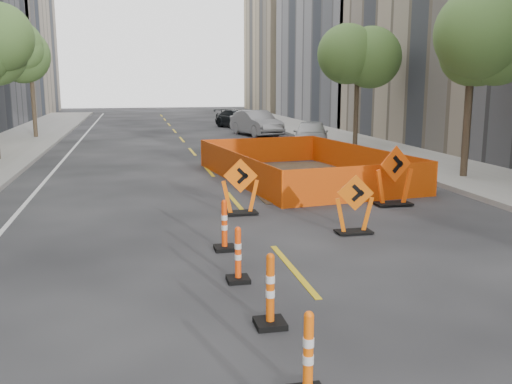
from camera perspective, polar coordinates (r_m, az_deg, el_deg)
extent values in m
plane|color=black|center=(7.09, 12.97, -17.81)|extent=(140.00, 140.00, 0.00)
cube|color=gray|center=(21.41, 21.36, 1.39)|extent=(4.00, 90.00, 0.15)
cube|color=gray|center=(35.59, 22.60, 16.07)|extent=(12.00, 16.00, 14.00)
cube|color=tan|center=(67.31, 5.15, 14.94)|extent=(12.00, 14.00, 16.00)
cylinder|color=#382B1E|center=(36.08, -21.30, 7.43)|extent=(0.24, 0.24, 3.15)
sphere|color=#4E7431|center=(36.05, -21.63, 12.15)|extent=(2.80, 2.80, 2.80)
cylinder|color=#382B1E|center=(20.90, 20.27, 5.40)|extent=(0.24, 0.24, 3.15)
sphere|color=#4E7431|center=(20.85, 20.83, 13.55)|extent=(2.80, 2.80, 2.80)
cylinder|color=#382B1E|center=(29.81, 9.96, 7.40)|extent=(0.24, 0.24, 3.15)
sphere|color=#4E7431|center=(29.78, 10.15, 13.12)|extent=(2.80, 2.80, 2.80)
imported|color=#B4B4B6|center=(29.03, 5.51, 5.74)|extent=(2.98, 4.58, 1.45)
imported|color=gray|center=(36.01, 0.03, 6.91)|extent=(2.71, 5.01, 1.57)
imported|color=black|center=(41.98, -1.80, 7.33)|extent=(3.38, 4.91, 1.32)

